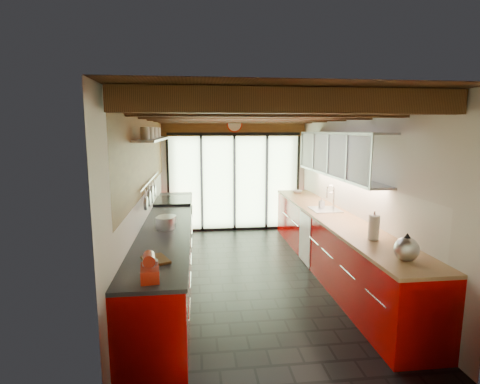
% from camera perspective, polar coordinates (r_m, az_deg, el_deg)
% --- Properties ---
extents(ground, '(5.50, 5.50, 0.00)m').
position_cam_1_polar(ground, '(5.97, 1.93, -12.53)').
color(ground, black).
rests_on(ground, ground).
extents(room_shell, '(5.50, 5.50, 5.50)m').
position_cam_1_polar(room_shell, '(5.57, 2.02, 3.46)').
color(room_shell, silver).
rests_on(room_shell, ground).
extents(ceiling_beams, '(3.14, 5.06, 4.90)m').
position_cam_1_polar(ceiling_beams, '(5.92, 1.50, 11.65)').
color(ceiling_beams, '#593316').
rests_on(ceiling_beams, ground).
extents(glass_door, '(2.95, 0.10, 2.90)m').
position_cam_1_polar(glass_door, '(8.23, -0.86, 5.43)').
color(glass_door, '#C6EAAD').
rests_on(glass_door, ground).
extents(left_counter, '(0.68, 5.00, 0.92)m').
position_cam_1_polar(left_counter, '(5.77, -10.82, -8.63)').
color(left_counter, '#A90200').
rests_on(left_counter, ground).
extents(range_stove, '(0.66, 0.90, 0.97)m').
position_cam_1_polar(range_stove, '(7.15, -10.03, -4.98)').
color(range_stove, silver).
rests_on(range_stove, ground).
extents(right_counter, '(0.68, 5.00, 0.92)m').
position_cam_1_polar(right_counter, '(6.13, 13.91, -7.65)').
color(right_counter, '#A90200').
rests_on(right_counter, ground).
extents(sink_assembly, '(0.45, 0.52, 0.43)m').
position_cam_1_polar(sink_assembly, '(6.38, 12.95, -2.32)').
color(sink_assembly, silver).
rests_on(sink_assembly, right_counter).
extents(upper_cabinets_right, '(0.34, 3.00, 3.00)m').
position_cam_1_polar(upper_cabinets_right, '(6.22, 14.80, 5.60)').
color(upper_cabinets_right, silver).
rests_on(upper_cabinets_right, ground).
extents(left_wall_fixtures, '(0.28, 2.60, 0.96)m').
position_cam_1_polar(left_wall_fixtures, '(5.66, -13.10, 5.63)').
color(left_wall_fixtures, silver).
rests_on(left_wall_fixtures, ground).
extents(stand_mixer, '(0.19, 0.29, 0.25)m').
position_cam_1_polar(stand_mixer, '(3.47, -13.58, -11.26)').
color(stand_mixer, '#B5210E').
rests_on(stand_mixer, left_counter).
extents(pot_large, '(0.28, 0.28, 0.16)m').
position_cam_1_polar(pot_large, '(5.12, -11.34, -4.66)').
color(pot_large, silver).
rests_on(pot_large, left_counter).
extents(pot_small, '(0.33, 0.33, 0.10)m').
position_cam_1_polar(pot_small, '(5.46, -11.05, -4.10)').
color(pot_small, silver).
rests_on(pot_small, left_counter).
extents(cutting_board, '(0.33, 0.37, 0.03)m').
position_cam_1_polar(cutting_board, '(3.94, -12.74, -10.05)').
color(cutting_board, brown).
rests_on(cutting_board, left_counter).
extents(kettle, '(0.31, 0.34, 0.29)m').
position_cam_1_polar(kettle, '(4.21, 24.04, -7.73)').
color(kettle, silver).
rests_on(kettle, right_counter).
extents(paper_towel, '(0.17, 0.17, 0.35)m').
position_cam_1_polar(paper_towel, '(4.80, 19.73, -5.15)').
color(paper_towel, white).
rests_on(paper_towel, right_counter).
extents(soap_bottle, '(0.09, 0.09, 0.18)m').
position_cam_1_polar(soap_bottle, '(6.51, 12.34, -1.60)').
color(soap_bottle, silver).
rests_on(soap_bottle, right_counter).
extents(bowl, '(0.28, 0.28, 0.05)m').
position_cam_1_polar(bowl, '(7.98, 8.71, 0.04)').
color(bowl, silver).
rests_on(bowl, right_counter).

